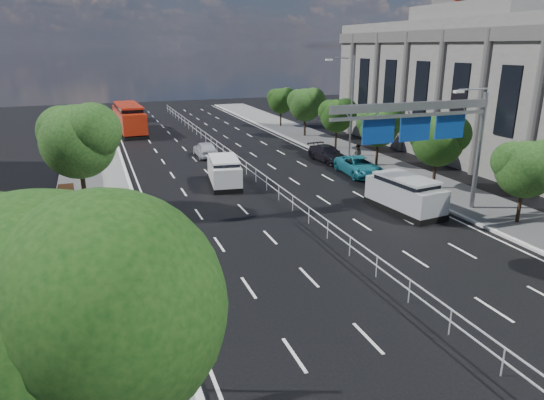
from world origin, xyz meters
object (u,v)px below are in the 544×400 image
red_bus (129,118)px  silver_minivan (405,194)px  near_car_dark (139,115)px  parked_car_dark (328,154)px  near_car_silver (205,149)px  white_minivan (224,172)px  pedestrian_b (357,155)px  toilet_sign (117,305)px  overhead_gantry (428,123)px  parked_car_teal (359,166)px

red_bus → silver_minivan: bearing=-71.7°
near_car_dark → parked_car_dark: near_car_dark is taller
parked_car_dark → near_car_silver: bearing=145.9°
white_minivan → near_car_dark: size_ratio=1.13×
near_car_dark → red_bus: bearing=75.9°
parked_car_dark → red_bus: bearing=120.6°
white_minivan → pedestrian_b: size_ratio=2.84×
near_car_silver → near_car_dark: bearing=-82.7°
toilet_sign → white_minivan: bearing=67.7°
overhead_gantry → parked_car_teal: (1.56, 9.87, -4.89)m
pedestrian_b → parked_car_teal: bearing=108.0°
toilet_sign → overhead_gantry: bearing=29.6°
near_car_silver → parked_car_dark: bearing=150.1°
silver_minivan → parked_car_teal: silver_minivan is taller
white_minivan → silver_minivan: size_ratio=0.91×
silver_minivan → pedestrian_b: 11.69m
near_car_dark → pedestrian_b: (14.62, -34.06, 0.29)m
near_car_dark → parked_car_dark: (13.16, -31.48, -0.04)m
parked_car_teal → pedestrian_b: bearing=67.2°
toilet_sign → silver_minivan: 20.85m
parked_car_dark → pedestrian_b: 2.98m
overhead_gantry → near_car_dark: (-11.76, 46.53, -4.88)m
near_car_silver → parked_car_teal: 14.61m
near_car_silver → silver_minivan: size_ratio=0.77×
toilet_sign → white_minivan: (8.51, 20.77, -1.93)m
overhead_gantry → parked_car_dark: bearing=84.7°
toilet_sign → near_car_silver: (9.34, 30.66, -2.23)m
toilet_sign → white_minivan: 22.53m
white_minivan → near_car_silver: bearing=93.1°
red_bus → white_minivan: bearing=-82.6°
pedestrian_b → toilet_sign: bearing=92.2°
silver_minivan → parked_car_teal: bearing=71.8°
white_minivan → parked_car_dark: white_minivan is taller
toilet_sign → red_bus: bearing=85.2°
overhead_gantry → near_car_dark: size_ratio=2.32×
silver_minivan → parked_car_dark: size_ratio=1.15×
parked_car_teal → near_car_silver: bearing=136.5°
toilet_sign → pedestrian_b: size_ratio=2.47×
red_bus → near_car_silver: red_bus is taller
red_bus → pedestrian_b: bearing=-58.1°
parked_car_dark → parked_car_teal: bearing=-92.6°
parked_car_teal → pedestrian_b: 2.92m
red_bus → near_car_silver: size_ratio=2.65×
pedestrian_b → red_bus: bearing=-11.0°
near_car_silver → parked_car_dark: near_car_silver is taller
overhead_gantry → silver_minivan: (-0.24, 1.20, -4.54)m
near_car_dark → parked_car_teal: (13.32, -36.66, -0.01)m
toilet_sign → red_bus: 46.92m
overhead_gantry → parked_car_teal: 11.13m
silver_minivan → parked_car_dark: silver_minivan is taller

